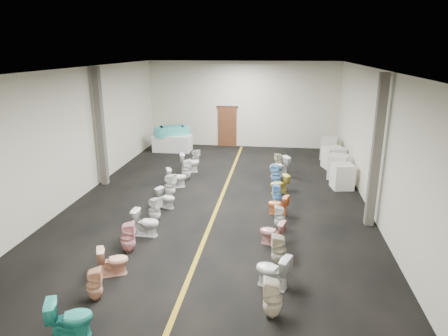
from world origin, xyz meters
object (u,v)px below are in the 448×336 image
Objects in this scene: toilet_left_7 at (170,186)px; toilet_left_6 at (166,198)px; toilet_right_0 at (273,298)px; toilet_right_6 at (277,194)px; toilet_right_9 at (279,166)px; toilet_right_1 at (273,271)px; bathtub at (172,131)px; toilet_left_9 at (186,169)px; appliance_crate_c at (333,158)px; toilet_left_1 at (94,284)px; toilet_right_10 at (279,161)px; appliance_crate_b at (338,167)px; toilet_left_0 at (70,318)px; display_table at (173,143)px; toilet_left_11 at (195,158)px; appliance_crate_d at (330,148)px; toilet_left_5 at (154,210)px; toilet_left_4 at (146,223)px; toilet_right_3 at (272,232)px; toilet_right_4 at (280,217)px; toilet_right_7 at (279,184)px; toilet_left_2 at (113,261)px; toilet_right_5 at (278,205)px; toilet_left_8 at (176,177)px; toilet_right_2 at (279,250)px; toilet_right_8 at (276,174)px; toilet_left_3 at (128,237)px; appliance_crate_a at (342,176)px; toilet_left_10 at (190,163)px.

toilet_left_6 is at bearing -161.00° from toilet_left_7.
toilet_right_0 is 6.12m from toilet_right_6.
toilet_right_1 is at bearing -24.67° from toilet_right_9.
toilet_left_9 is at bearing -92.89° from bathtub.
toilet_left_1 is (-6.18, -10.64, -0.10)m from appliance_crate_c.
toilet_right_10 is at bearing -158.29° from toilet_right_1.
appliance_crate_b is 6.17m from toilet_left_9.
toilet_left_0 is 7.29m from toilet_left_7.
toilet_left_1 is (1.67, -12.64, -0.06)m from display_table.
toilet_left_11 is at bearing -129.01° from toilet_right_9.
appliance_crate_b is 0.93× the size of appliance_crate_d.
appliance_crate_c is 1.09× the size of toilet_left_7.
toilet_left_0 is at bearing -43.85° from toilet_right_9.
toilet_left_5 is at bearing -165.85° from toilet_left_7.
toilet_left_7 is at bearing 4.45° from toilet_left_4.
toilet_left_6 is 0.96× the size of toilet_right_3.
toilet_left_0 is 6.45m from toilet_right_4.
toilet_left_2 is at bearing -56.90° from toilet_right_7.
display_table is at bearing -126.53° from toilet_right_5.
toilet_left_11 is at bearing -125.99° from toilet_right_5.
toilet_left_2 reaches higher than toilet_right_3.
toilet_right_3 reaches higher than toilet_right_6.
toilet_right_6 is (3.70, 2.06, -0.06)m from toilet_left_5.
toilet_right_0 is at bearing -176.52° from toilet_left_8.
toilet_right_7 is at bearing 167.79° from toilet_right_6.
bathtub is 2.64× the size of toilet_right_5.
toilet_right_2 is (3.92, -5.27, 0.02)m from toilet_left_8.
toilet_right_5 is at bearing -6.22° from toilet_right_6.
toilet_left_6 is at bearing -67.03° from toilet_right_9.
toilet_right_1 is (3.62, -4.18, 0.06)m from toilet_left_6.
toilet_left_1 is at bearing -52.76° from toilet_right_1.
toilet_left_3 is at bearing -15.98° from toilet_right_8.
toilet_right_7 reaches higher than toilet_right_6.
appliance_crate_d is at bearing -23.41° from toilet_left_6.
toilet_right_1 is at bearing -9.00° from toilet_right_6.
toilet_left_1 is at bearing 160.54° from toilet_left_9.
appliance_crate_c is 5.18m from toilet_right_6.
appliance_crate_a is 7.38m from toilet_right_1.
toilet_right_8 is (3.62, 9.24, -0.00)m from toilet_left_0.
appliance_crate_a is at bearing -90.00° from appliance_crate_c.
toilet_right_2 is at bearing -7.25° from toilet_right_6.
toilet_left_10 is 9.97m from toilet_right_0.
bathtub is at bearing 25.50° from toilet_left_7.
toilet_left_3 is at bearing -121.73° from appliance_crate_d.
toilet_right_9 is at bearing -179.70° from toilet_right_4.
toilet_left_10 is 0.98m from toilet_left_11.
toilet_left_4 is 3.89m from toilet_right_4.
toilet_right_1 is at bearing -106.90° from appliance_crate_b.
toilet_left_2 is at bearing -106.30° from bathtub.
toilet_right_7 is (0.12, 6.08, -0.05)m from toilet_right_1.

